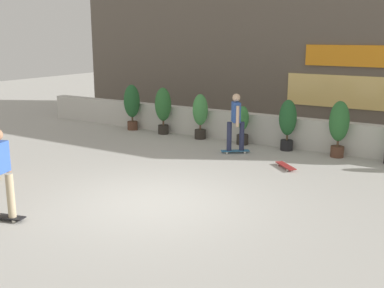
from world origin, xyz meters
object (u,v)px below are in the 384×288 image
object	(u,v)px
potted_plant_5	(339,125)
potted_plant_1	(163,107)
skater_by_wall_left	(0,170)
potted_plant_2	(200,113)
potted_plant_3	(243,124)
potted_plant_0	(132,103)
skater_by_wall_right	(236,120)
potted_plant_4	(288,121)
skateboard_near_camera	(286,166)

from	to	relation	value
potted_plant_5	potted_plant_1	bearing A→B (deg)	180.00
potted_plant_1	skater_by_wall_left	world-z (taller)	skater_by_wall_left
potted_plant_1	potted_plant_2	world-z (taller)	potted_plant_1
potted_plant_2	potted_plant_3	world-z (taller)	potted_plant_2
potted_plant_2	potted_plant_3	distance (m)	1.52
potted_plant_0	skater_by_wall_right	world-z (taller)	skater_by_wall_right
potted_plant_0	potted_plant_2	distance (m)	2.79
skater_by_wall_left	potted_plant_3	bearing A→B (deg)	82.32
potted_plant_5	skater_by_wall_left	xyz separation A→B (m)	(-3.93, -7.75, 0.03)
potted_plant_1	potted_plant_5	distance (m)	5.84
potted_plant_4	skater_by_wall_right	distance (m)	1.56
potted_plant_5	potted_plant_2	bearing A→B (deg)	180.00
skater_by_wall_left	skateboard_near_camera	xyz separation A→B (m)	(3.13, 5.94, -0.88)
potted_plant_1	skateboard_near_camera	world-z (taller)	potted_plant_1
potted_plant_1	skater_by_wall_left	bearing A→B (deg)	-76.12
potted_plant_1	potted_plant_5	world-z (taller)	potted_plant_1
potted_plant_1	potted_plant_4	bearing A→B (deg)	-0.00
potted_plant_1	skater_by_wall_left	size ratio (longest dim) A/B	0.92
potted_plant_2	potted_plant_3	xyz separation A→B (m)	(1.51, 0.00, -0.21)
potted_plant_3	skater_by_wall_left	size ratio (longest dim) A/B	0.70
potted_plant_1	skater_by_wall_right	world-z (taller)	skater_by_wall_right
potted_plant_0	potted_plant_4	size ratio (longest dim) A/B	1.08
potted_plant_3	skateboard_near_camera	bearing A→B (deg)	-40.92
potted_plant_3	potted_plant_4	distance (m)	1.44
potted_plant_1	potted_plant_5	size ratio (longest dim) A/B	1.01
potted_plant_5	skater_by_wall_left	distance (m)	8.69
potted_plant_5	skateboard_near_camera	size ratio (longest dim) A/B	2.14
potted_plant_3	skater_by_wall_right	distance (m)	1.17
potted_plant_3	skateboard_near_camera	world-z (taller)	potted_plant_3
potted_plant_1	potted_plant_4	xyz separation A→B (m)	(4.38, -0.00, -0.06)
potted_plant_1	skater_by_wall_left	distance (m)	7.98
skateboard_near_camera	potted_plant_1	bearing A→B (deg)	160.27
potted_plant_2	potted_plant_4	xyz separation A→B (m)	(2.93, -0.00, 0.02)
potted_plant_1	potted_plant_4	distance (m)	4.38
potted_plant_0	skater_by_wall_left	bearing A→B (deg)	-67.27
skater_by_wall_left	potted_plant_1	bearing A→B (deg)	103.88
potted_plant_0	potted_plant_4	xyz separation A→B (m)	(5.71, -0.00, -0.08)
potted_plant_4	skateboard_near_camera	world-z (taller)	potted_plant_4
potted_plant_4	skater_by_wall_left	distance (m)	8.13
potted_plant_0	potted_plant_4	distance (m)	5.72
potted_plant_5	skateboard_near_camera	distance (m)	2.15
potted_plant_0	skater_by_wall_left	distance (m)	8.40
potted_plant_4	skater_by_wall_right	size ratio (longest dim) A/B	0.87
skater_by_wall_left	skater_by_wall_right	distance (m)	6.80
potted_plant_3	skateboard_near_camera	distance (m)	2.82
potted_plant_5	skater_by_wall_right	distance (m)	2.80
potted_plant_1	skater_by_wall_right	distance (m)	3.44
potted_plant_2	potted_plant_4	bearing A→B (deg)	-0.00
potted_plant_4	skater_by_wall_right	bearing A→B (deg)	-135.94
potted_plant_0	potted_plant_1	xyz separation A→B (m)	(1.33, 0.00, -0.02)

